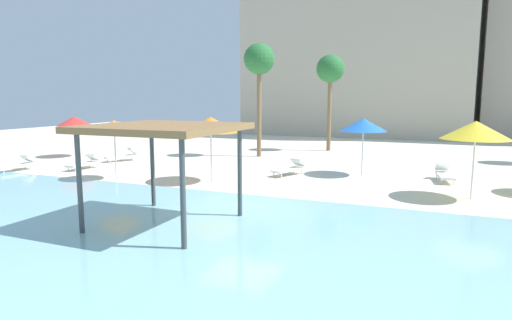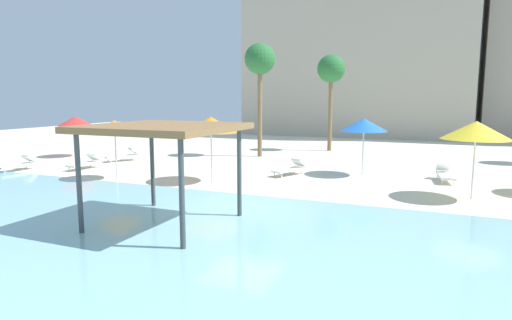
% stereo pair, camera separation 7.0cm
% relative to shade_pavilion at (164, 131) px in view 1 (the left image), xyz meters
% --- Properties ---
extents(ground_plane, '(80.00, 80.00, 0.00)m').
position_rel_shade_pavilion_xyz_m(ground_plane, '(1.10, 2.91, -2.73)').
color(ground_plane, beige).
extents(lagoon_water, '(44.00, 13.50, 0.04)m').
position_rel_shade_pavilion_xyz_m(lagoon_water, '(1.10, -2.34, -2.71)').
color(lagoon_water, '#8CC6CC').
rests_on(lagoon_water, ground).
extents(shade_pavilion, '(3.93, 3.93, 2.92)m').
position_rel_shade_pavilion_xyz_m(shade_pavilion, '(0.00, 0.00, 0.00)').
color(shade_pavilion, '#42474C').
rests_on(shade_pavilion, ground).
extents(beach_umbrella_red_0, '(2.12, 2.12, 2.53)m').
position_rel_shade_pavilion_xyz_m(beach_umbrella_red_0, '(-13.67, 10.20, -0.50)').
color(beach_umbrella_red_0, silver).
rests_on(beach_umbrella_red_0, ground).
extents(beach_umbrella_orange_2, '(2.44, 2.44, 2.85)m').
position_rel_shade_pavilion_xyz_m(beach_umbrella_orange_2, '(-1.91, 6.23, -0.21)').
color(beach_umbrella_orange_2, silver).
rests_on(beach_umbrella_orange_2, ground).
extents(beach_umbrella_yellow_3, '(2.40, 2.40, 2.85)m').
position_rel_shade_pavilion_xyz_m(beach_umbrella_yellow_3, '(8.41, 7.09, -0.21)').
color(beach_umbrella_yellow_3, silver).
rests_on(beach_umbrella_yellow_3, ground).
extents(beach_umbrella_blue_4, '(2.21, 2.21, 2.71)m').
position_rel_shade_pavilion_xyz_m(beach_umbrella_blue_4, '(3.91, 10.50, -0.32)').
color(beach_umbrella_blue_4, silver).
rests_on(beach_umbrella_blue_4, ground).
extents(beach_umbrella_orange_6, '(1.99, 1.99, 2.68)m').
position_rel_shade_pavilion_xyz_m(beach_umbrella_orange_6, '(-6.12, 5.03, -0.33)').
color(beach_umbrella_orange_6, silver).
rests_on(beach_umbrella_orange_6, ground).
extents(lounge_chair_0, '(0.79, 1.95, 0.74)m').
position_rel_shade_pavilion_xyz_m(lounge_chair_0, '(-12.40, 5.05, -2.40)').
color(lounge_chair_0, white).
rests_on(lounge_chair_0, ground).
extents(lounge_chair_1, '(1.29, 1.98, 0.74)m').
position_rel_shade_pavilion_xyz_m(lounge_chair_1, '(0.75, 9.22, -2.40)').
color(lounge_chair_1, white).
rests_on(lounge_chair_1, ground).
extents(lounge_chair_2, '(0.85, 1.96, 0.74)m').
position_rel_shade_pavilion_xyz_m(lounge_chair_2, '(7.54, 10.46, -2.40)').
color(lounge_chair_2, white).
rests_on(lounge_chair_2, ground).
extents(lounge_chair_3, '(1.47, 1.94, 0.74)m').
position_rel_shade_pavilion_xyz_m(lounge_chair_3, '(-9.71, 9.87, -2.40)').
color(lounge_chair_3, white).
rests_on(lounge_chair_3, ground).
extents(lounge_chair_4, '(0.62, 1.90, 0.74)m').
position_rel_shade_pavilion_xyz_m(lounge_chair_4, '(-9.66, 6.80, -2.40)').
color(lounge_chair_4, white).
rests_on(lounge_chair_4, ground).
extents(palm_tree_1, '(1.90, 1.90, 6.98)m').
position_rel_shade_pavilion_xyz_m(palm_tree_1, '(-3.17, 14.80, 3.11)').
color(palm_tree_1, brown).
rests_on(palm_tree_1, ground).
extents(palm_tree_2, '(1.90, 1.90, 6.59)m').
position_rel_shade_pavilion_xyz_m(palm_tree_2, '(0.16, 19.49, 2.74)').
color(palm_tree_2, brown).
rests_on(palm_tree_2, ground).
extents(hotel_block_0, '(21.07, 9.69, 20.63)m').
position_rel_shade_pavilion_xyz_m(hotel_block_0, '(-0.69, 34.29, 7.59)').
color(hotel_block_0, '#B2A893').
rests_on(hotel_block_0, ground).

